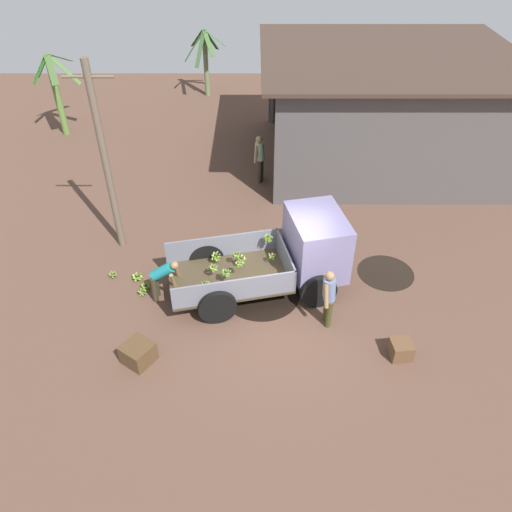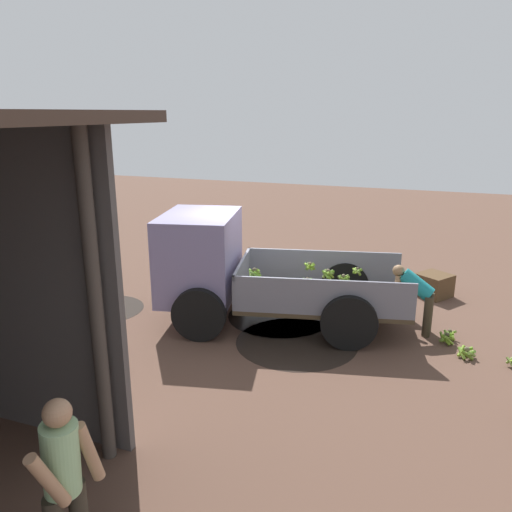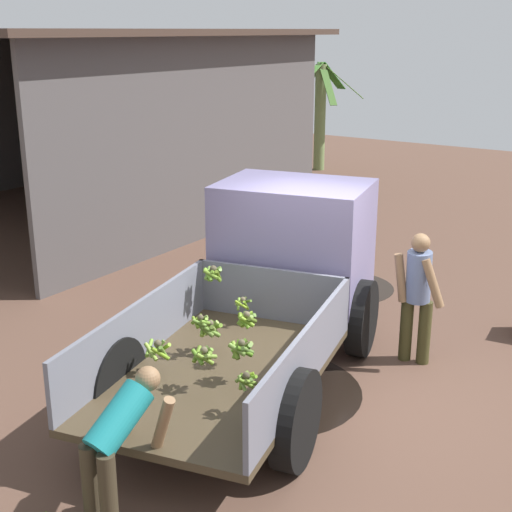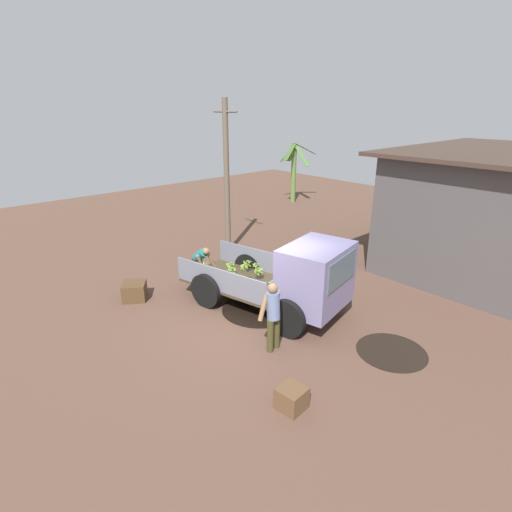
{
  "view_description": "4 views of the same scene",
  "coord_description": "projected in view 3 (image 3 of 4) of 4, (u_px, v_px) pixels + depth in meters",
  "views": [
    {
      "loc": [
        -0.57,
        -9.44,
        9.0
      ],
      "look_at": [
        -0.57,
        0.56,
        1.1
      ],
      "focal_mm": 35.0,
      "sensor_mm": 36.0,
      "label": 1
    },
    {
      "loc": [
        -3.13,
        9.06,
        3.88
      ],
      "look_at": [
        -0.2,
        1.07,
        1.42
      ],
      "focal_mm": 35.0,
      "sensor_mm": 36.0,
      "label": 2
    },
    {
      "loc": [
        -6.5,
        -3.55,
        3.88
      ],
      "look_at": [
        0.22,
        0.97,
        1.3
      ],
      "focal_mm": 50.0,
      "sensor_mm": 36.0,
      "label": 3
    },
    {
      "loc": [
        6.7,
        -6.19,
        5.24
      ],
      "look_at": [
        -0.51,
        0.27,
        1.54
      ],
      "focal_mm": 28.0,
      "sensor_mm": 36.0,
      "label": 4
    }
  ],
  "objects": [
    {
      "name": "person_foreground_visitor",
      "position": [
        417.0,
        292.0,
        8.46
      ],
      "size": [
        0.36,
        0.66,
        1.64
      ],
      "rotation": [
        0.0,
        0.0,
        3.26
      ],
      "color": "#3E3A1C",
      "rests_on": "ground"
    },
    {
      "name": "cargo_truck",
      "position": [
        280.0,
        271.0,
        8.68
      ],
      "size": [
        4.82,
        2.88,
        2.07
      ],
      "rotation": [
        0.0,
        0.0,
        0.22
      ],
      "color": "#433725",
      "rests_on": "ground"
    },
    {
      "name": "warehouse_shed",
      "position": [
        93.0,
        81.0,
        15.42
      ],
      "size": [
        9.07,
        7.8,
        3.9
      ],
      "rotation": [
        0.0,
        0.0,
        0.0
      ],
      "color": "#514C4C",
      "rests_on": "ground"
    },
    {
      "name": "mud_patch_2",
      "position": [
        271.0,
        390.0,
        8.03
      ],
      "size": [
        2.05,
        2.05,
        0.01
      ],
      "primitive_type": "cylinder",
      "color": "black",
      "rests_on": "ground"
    },
    {
      "name": "mud_patch_0",
      "position": [
        344.0,
        287.0,
        11.25
      ],
      "size": [
        1.57,
        1.57,
        0.01
      ],
      "primitive_type": "cylinder",
      "color": "black",
      "rests_on": "ground"
    },
    {
      "name": "banana_palm_0",
      "position": [
        237.0,
        116.0,
        21.66
      ],
      "size": [
        2.35,
        2.34,
        2.6
      ],
      "color": "#5E753A",
      "rests_on": "ground"
    },
    {
      "name": "mud_patch_1",
      "position": [
        166.0,
        388.0,
        8.07
      ],
      "size": [
        2.13,
        2.13,
        0.01
      ],
      "primitive_type": "cylinder",
      "color": "#2B221C",
      "rests_on": "ground"
    },
    {
      "name": "ground",
      "position": [
        315.0,
        383.0,
        8.2
      ],
      "size": [
        36.0,
        36.0,
        0.0
      ],
      "primitive_type": "plane",
      "color": "brown"
    },
    {
      "name": "person_worker_loading",
      "position": [
        119.0,
        438.0,
        5.73
      ],
      "size": [
        0.77,
        0.67,
        1.24
      ],
      "rotation": [
        0.0,
        0.0,
        -0.07
      ],
      "color": "#372E1F",
      "rests_on": "ground"
    },
    {
      "name": "banana_palm_2",
      "position": [
        320.0,
        114.0,
        20.24
      ],
      "size": [
        2.4,
        2.26,
        3.03
      ],
      "color": "olive",
      "rests_on": "ground"
    }
  ]
}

